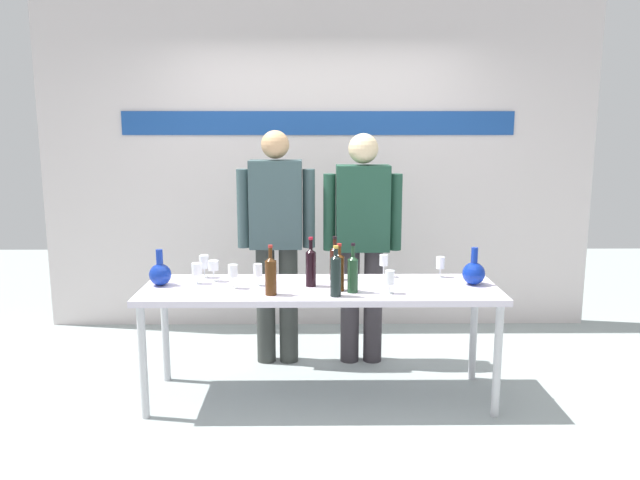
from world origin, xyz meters
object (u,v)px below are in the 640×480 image
(wine_bottle_5, at_px, (335,262))
(wine_glass_right_2, at_px, (390,278))
(wine_glass_left_1, at_px, (204,262))
(wine_glass_left_2, at_px, (213,266))
(display_table, at_px, (320,295))
(wine_glass_left_4, at_px, (197,270))
(wine_glass_left_3, at_px, (258,271))
(decanter_blue_left, at_px, (160,274))
(wine_bottle_4, at_px, (271,274))
(wine_glass_right_1, at_px, (440,263))
(decanter_blue_right, at_px, (474,272))
(wine_glass_right_0, at_px, (384,261))
(wine_glass_left_0, at_px, (233,271))
(wine_bottle_1, at_px, (336,274))
(presenter_right, at_px, (362,235))
(wine_bottle_2, at_px, (353,273))
(presenter_left, at_px, (276,234))
(wine_bottle_0, at_px, (339,270))
(wine_bottle_3, at_px, (311,266))

(wine_bottle_5, distance_m, wine_glass_right_2, 0.48)
(wine_glass_left_1, xyz_separation_m, wine_glass_left_2, (0.08, -0.10, -0.00))
(display_table, relative_size, wine_glass_left_4, 16.59)
(wine_glass_left_3, xyz_separation_m, wine_glass_right_2, (0.83, -0.20, 0.00))
(decanter_blue_left, xyz_separation_m, wine_glass_right_2, (1.46, -0.21, 0.02))
(wine_bottle_4, xyz_separation_m, wine_glass_right_1, (1.12, 0.44, -0.03))
(decanter_blue_right, height_order, wine_glass_right_0, decanter_blue_right)
(wine_glass_left_0, relative_size, wine_glass_left_4, 1.12)
(wine_bottle_1, bearing_deg, wine_bottle_4, 174.80)
(wine_glass_left_0, distance_m, wine_glass_left_2, 0.24)
(decanter_blue_right, height_order, wine_glass_right_1, decanter_blue_right)
(presenter_right, xyz_separation_m, wine_glass_left_1, (-1.10, -0.40, -0.12))
(decanter_blue_left, bearing_deg, wine_glass_left_2, 17.71)
(display_table, bearing_deg, wine_bottle_2, -35.11)
(presenter_right, height_order, wine_glass_left_4, presenter_right)
(presenter_left, relative_size, wine_bottle_2, 5.61)
(wine_glass_right_0, bearing_deg, decanter_blue_right, -21.19)
(wine_bottle_4, relative_size, wine_glass_left_0, 2.01)
(decanter_blue_left, xyz_separation_m, wine_bottle_5, (1.13, 0.14, 0.05))
(wine_glass_left_1, bearing_deg, wine_bottle_4, -42.56)
(wine_glass_left_0, xyz_separation_m, wine_glass_right_1, (1.37, 0.28, -0.01))
(wine_bottle_0, bearing_deg, decanter_blue_left, 173.04)
(presenter_left, bearing_deg, wine_bottle_0, -59.87)
(presenter_right, bearing_deg, presenter_left, 180.00)
(wine_bottle_5, bearing_deg, wine_glass_left_3, -162.97)
(presenter_left, distance_m, wine_bottle_0, 0.87)
(wine_bottle_0, bearing_deg, wine_bottle_5, 93.84)
(wine_glass_right_2, bearing_deg, decanter_blue_right, 20.33)
(wine_bottle_4, bearing_deg, wine_glass_right_0, 31.52)
(wine_bottle_0, bearing_deg, wine_glass_left_3, 166.15)
(decanter_blue_left, distance_m, wine_bottle_1, 1.16)
(wine_glass_left_1, xyz_separation_m, wine_glass_right_1, (1.60, -0.00, -0.01))
(wine_bottle_4, height_order, wine_glass_right_1, wine_bottle_4)
(wine_bottle_0, xyz_separation_m, wine_glass_right_1, (0.70, 0.34, -0.03))
(presenter_right, xyz_separation_m, wine_glass_left_3, (-0.72, -0.62, -0.13))
(presenter_left, bearing_deg, wine_bottle_3, -68.03)
(wine_bottle_5, bearing_deg, wine_bottle_2, -72.51)
(wine_glass_left_4, bearing_deg, display_table, -5.88)
(presenter_right, distance_m, wine_bottle_4, 1.05)
(wine_glass_left_0, xyz_separation_m, wine_glass_left_4, (-0.25, 0.12, -0.02))
(wine_bottle_2, xyz_separation_m, wine_glass_left_4, (-1.00, 0.22, -0.03))
(wine_glass_left_2, bearing_deg, wine_glass_left_0, -50.34)
(wine_bottle_1, height_order, wine_bottle_2, wine_bottle_1)
(wine_bottle_0, height_order, wine_bottle_1, wine_bottle_1)
(wine_bottle_5, relative_size, wine_glass_right_2, 2.03)
(presenter_right, xyz_separation_m, wine_bottle_2, (-0.12, -0.79, -0.10))
(wine_bottle_3, distance_m, wine_glass_left_1, 0.76)
(wine_glass_right_0, bearing_deg, wine_bottle_5, -167.11)
(presenter_right, height_order, wine_glass_left_1, presenter_right)
(display_table, distance_m, wine_glass_right_0, 0.53)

